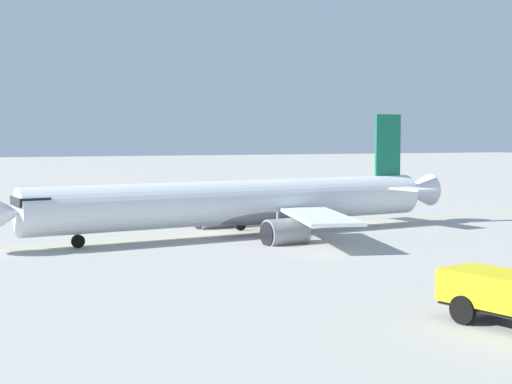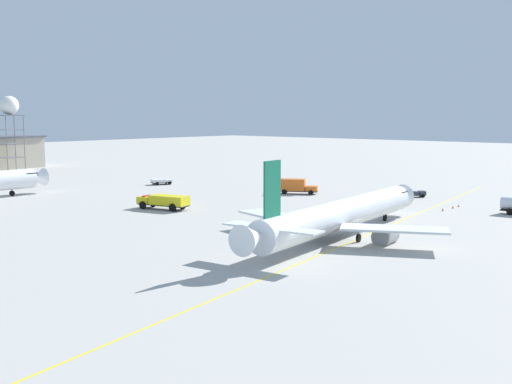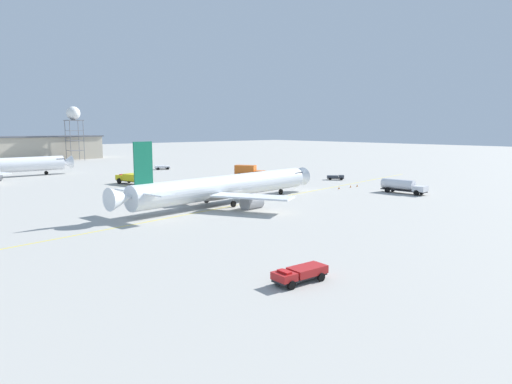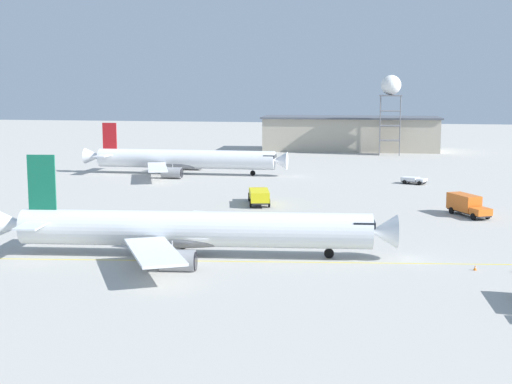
{
  "view_description": "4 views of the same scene",
  "coord_description": "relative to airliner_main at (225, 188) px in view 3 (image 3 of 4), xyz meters",
  "views": [
    {
      "loc": [
        -25.28,
        -64.5,
        9.02
      ],
      "look_at": [
        3.72,
        1.3,
        3.78
      ],
      "focal_mm": 52.31,
      "sensor_mm": 36.0,
      "label": 1
    },
    {
      "loc": [
        70.72,
        43.07,
        16.38
      ],
      "look_at": [
        -2.72,
        -19.82,
        4.29
      ],
      "focal_mm": 43.2,
      "sensor_mm": 36.0,
      "label": 2
    },
    {
      "loc": [
        51.31,
        62.92,
        13.52
      ],
      "look_at": [
        -2.43,
        2.48,
        2.19
      ],
      "focal_mm": 32.47,
      "sensor_mm": 36.0,
      "label": 3
    },
    {
      "loc": [
        -21.03,
        77.17,
        19.25
      ],
      "look_at": [
        -2.72,
        -19.82,
        4.81
      ],
      "focal_mm": 51.42,
      "sensor_mm": 36.0,
      "label": 4
    }
  ],
  "objects": [
    {
      "name": "ground_plane",
      "position": [
        -1.38,
        1.4,
        -2.92
      ],
      "size": [
        600.0,
        600.0,
        0.0
      ],
      "primitive_type": "plane",
      "color": "#ADAAA3"
    },
    {
      "name": "airliner_main",
      "position": [
        0.0,
        0.0,
        0.0
      ],
      "size": [
        46.19,
        30.73,
        11.66
      ],
      "rotation": [
        0.0,
        0.0,
        3.26
      ],
      "color": "silver",
      "rests_on": "ground_plane"
    },
    {
      "name": "pushback_tug_truck",
      "position": [
        -26.38,
        -67.26,
        -2.11
      ],
      "size": [
        5.2,
        4.14,
        1.3
      ],
      "rotation": [
        0.0,
        0.0,
        2.75
      ],
      "color": "#232326",
      "rests_on": "ground_plane"
    },
    {
      "name": "fuel_tanker_truck",
      "position": [
        -35.5,
        13.62,
        -1.34
      ],
      "size": [
        3.27,
        9.58,
        2.87
      ],
      "rotation": [
        0.0,
        0.0,
        1.65
      ],
      "color": "#232326",
      "rests_on": "ground_plane"
    },
    {
      "name": "catering_truck_truck",
      "position": [
        -33.27,
        -32.64,
        -1.25
      ],
      "size": [
        6.14,
        8.45,
        3.1
      ],
      "rotation": [
        0.0,
        0.0,
        2.08
      ],
      "color": "#232326",
      "rests_on": "ground_plane"
    },
    {
      "name": "fire_tender_truck",
      "position": [
        -1.08,
        -37.01,
        -1.39
      ],
      "size": [
        5.05,
        9.86,
        2.5
      ],
      "rotation": [
        0.0,
        0.0,
        4.94
      ],
      "color": "#232326",
      "rests_on": "ground_plane"
    },
    {
      "name": "ops_pickup_truck",
      "position": [
        20.99,
        37.6,
        -2.11
      ],
      "size": [
        5.34,
        2.46,
        1.41
      ],
      "rotation": [
        0.0,
        0.0,
        6.21
      ],
      "color": "#232326",
      "rests_on": "ground_plane"
    },
    {
      "name": "baggage_truck_truck",
      "position": [
        -44.84,
        -11.16,
        -2.21
      ],
      "size": [
        4.15,
        4.24,
        1.22
      ],
      "rotation": [
        0.0,
        0.0,
        2.33
      ],
      "color": "#232326",
      "rests_on": "ground_plane"
    },
    {
      "name": "radar_tower",
      "position": [
        -21.21,
        -127.82,
        15.04
      ],
      "size": [
        6.25,
        6.25,
        21.96
      ],
      "color": "slate",
      "rests_on": "ground_plane"
    },
    {
      "name": "terminal_shed",
      "position": [
        -9.56,
        -140.18,
        2.11
      ],
      "size": [
        52.88,
        20.93,
        10.01
      ],
      "rotation": [
        0.0,
        0.0,
        6.35
      ],
      "color": "#B2A893",
      "rests_on": "ground_plane"
    },
    {
      "name": "taxiway_centreline",
      "position": [
        -3.84,
        1.93,
        -2.92
      ],
      "size": [
        134.56,
        19.08,
        0.01
      ],
      "rotation": [
        0.0,
        0.0,
        3.28
      ],
      "color": "yellow",
      "rests_on": "ground_plane"
    },
    {
      "name": "safety_cone_near",
      "position": [
        -31.13,
        0.8,
        -2.65
      ],
      "size": [
        0.36,
        0.36,
        0.55
      ],
      "color": "orange",
      "rests_on": "ground_plane"
    },
    {
      "name": "safety_cone_mid",
      "position": [
        -35.16,
        0.92,
        -2.65
      ],
      "size": [
        0.36,
        0.36,
        0.55
      ],
      "color": "orange",
      "rests_on": "ground_plane"
    },
    {
      "name": "safety_cone_far",
      "position": [
        -37.52,
        0.99,
        -2.65
      ],
      "size": [
        0.36,
        0.36,
        0.55
      ],
      "color": "orange",
      "rests_on": "ground_plane"
    }
  ]
}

